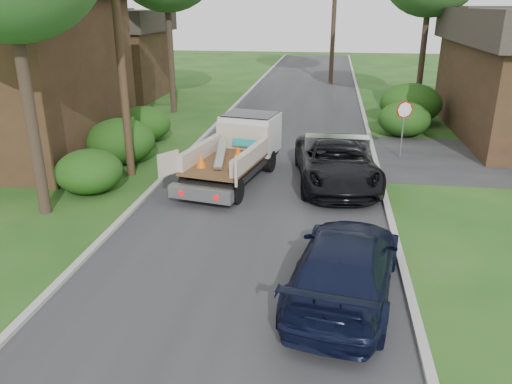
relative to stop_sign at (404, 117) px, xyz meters
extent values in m
plane|color=#194614|center=(-5.20, -9.00, -1.78)|extent=(120.00, 120.00, 0.00)
cube|color=#28282B|center=(-5.20, 1.00, -1.77)|extent=(8.00, 90.00, 0.02)
cube|color=#9E9E99|center=(-9.30, 1.00, -1.72)|extent=(0.20, 90.00, 0.12)
cube|color=#9E9E99|center=(-1.10, 1.00, -1.72)|extent=(0.20, 90.00, 0.12)
cylinder|color=slate|center=(0.00, 0.00, -0.78)|extent=(0.06, 0.06, 2.00)
cylinder|color=#B20A0A|center=(0.00, 0.00, 0.32)|extent=(0.71, 0.32, 0.76)
cylinder|color=#382619|center=(-10.70, -4.00, 3.22)|extent=(0.30, 0.30, 10.00)
cube|color=#362416|center=(-18.70, 13.00, 0.47)|extent=(7.00, 7.00, 4.50)
cube|color=#332B26|center=(-18.70, 13.00, 3.42)|extent=(7.56, 7.56, 1.40)
cube|color=#332B26|center=(-18.70, 13.00, 4.12)|extent=(1.05, 7.56, 0.20)
ellipsoid|color=#193B0D|center=(-11.40, -6.00, -1.01)|extent=(2.34, 2.34, 1.53)
ellipsoid|color=#193B0D|center=(-11.70, -2.50, -0.84)|extent=(2.86, 2.86, 1.87)
ellipsoid|color=#193B0D|center=(-12.00, 1.00, -0.93)|extent=(2.60, 2.60, 1.70)
ellipsoid|color=#193B0D|center=(0.60, 4.00, -0.93)|extent=(2.60, 2.60, 1.70)
ellipsoid|color=#193B0D|center=(1.30, 7.00, -0.67)|extent=(3.38, 3.38, 2.21)
cylinder|color=#2D2119|center=(-12.00, -8.00, 2.22)|extent=(0.36, 0.36, 8.00)
cylinder|color=#2D2119|center=(-12.70, 8.00, 2.72)|extent=(0.36, 0.36, 9.00)
cylinder|color=#2D2119|center=(2.30, 11.00, 2.47)|extent=(0.36, 0.36, 8.50)
cylinder|color=#2D2119|center=(-19.20, 4.00, 2.72)|extent=(0.36, 0.36, 9.00)
cylinder|color=#2D2119|center=(-3.20, 21.00, 3.72)|extent=(0.36, 0.36, 11.00)
cylinder|color=black|center=(-7.18, -2.43, -1.35)|extent=(0.44, 0.90, 0.86)
cylinder|color=black|center=(-5.40, -2.77, -1.35)|extent=(0.44, 0.90, 0.86)
cylinder|color=black|center=(-7.86, -6.00, -1.35)|extent=(0.44, 0.90, 0.86)
cylinder|color=black|center=(-6.08, -6.34, -1.35)|extent=(0.44, 0.90, 0.86)
cube|color=black|center=(-6.61, -4.29, -1.18)|extent=(2.92, 5.80, 0.23)
cube|color=silver|center=(-6.23, -2.32, -0.34)|extent=(2.39, 2.09, 1.48)
cube|color=black|center=(-6.23, -2.32, 0.18)|extent=(2.22, 1.92, 0.53)
cube|color=#472D19|center=(-6.74, -4.95, -0.82)|extent=(2.71, 3.77, 0.11)
cube|color=beige|center=(-6.41, -3.26, -0.30)|extent=(2.08, 0.49, 0.96)
cube|color=beige|center=(-7.68, -4.77, -0.49)|extent=(0.85, 3.24, 0.57)
cube|color=beige|center=(-5.80, -5.13, -0.49)|extent=(0.85, 3.24, 0.57)
cube|color=silver|center=(-7.13, -6.97, -1.25)|extent=(2.22, 0.74, 0.43)
cube|color=#B20505|center=(-7.77, -7.02, -1.25)|extent=(0.16, 0.07, 0.15)
cube|color=#B20505|center=(-6.55, -7.25, -1.25)|extent=(0.16, 0.07, 0.15)
cube|color=beige|center=(-8.27, -6.60, -0.39)|extent=(0.51, 0.78, 0.76)
cube|color=beige|center=(-5.93, -7.05, -0.39)|extent=(0.21, 0.86, 0.76)
cube|color=silver|center=(-6.91, -4.82, -0.50)|extent=(0.59, 2.49, 0.44)
cone|color=#F2590A|center=(-7.42, -5.69, -0.53)|extent=(0.40, 0.40, 0.48)
cone|color=#F2590A|center=(-6.35, -4.44, -0.53)|extent=(0.40, 0.40, 0.48)
cube|color=#148C84|center=(-6.23, -3.54, -0.43)|extent=(1.05, 0.29, 0.27)
imported|color=black|center=(-2.80, -3.80, -0.95)|extent=(3.49, 6.28, 1.66)
imported|color=black|center=(-2.60, -11.50, -1.00)|extent=(3.03, 5.65, 1.56)
camera|label=1|loc=(-3.13, -21.61, 4.50)|focal=35.00mm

